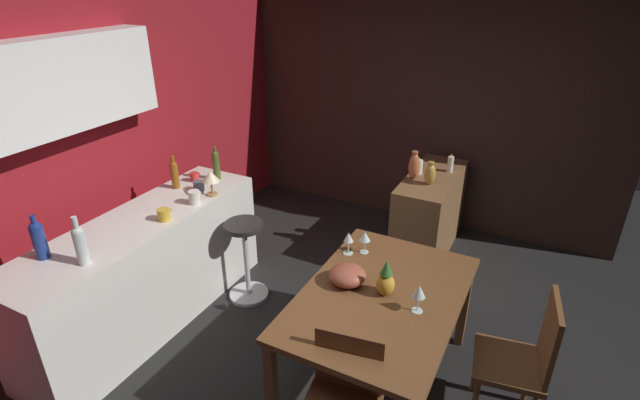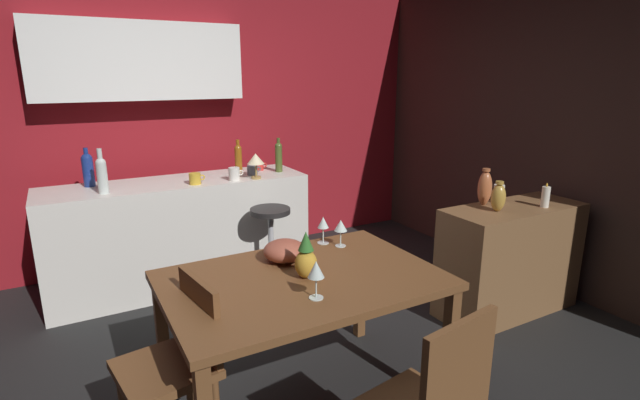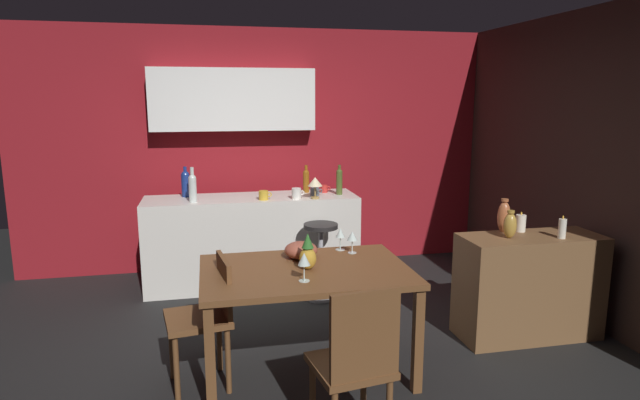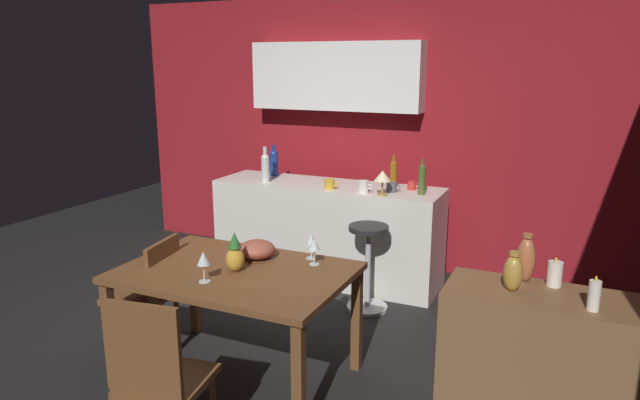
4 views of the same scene
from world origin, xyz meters
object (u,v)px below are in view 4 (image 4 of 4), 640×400
object	(u,v)px
chair_near_window	(149,292)
wine_bottle_cobalt	(274,161)
wine_glass_center	(203,259)
cup_white	(363,187)
wine_bottle_clear	(265,166)
pillar_candle_tall	(555,274)
sideboard_cabinet	(548,368)
chair_by_doorway	(159,377)
wine_glass_right	(311,240)
cup_slate	(392,187)
cup_mustard	(330,184)
wine_bottle_olive	(422,178)
wine_bottle_amber	(394,172)
dining_table	(236,282)
pineapple_centerpiece	(235,254)
fruit_bowl	(257,249)
bar_stool	(368,265)
wine_glass_left	(314,245)
vase_brass	(513,273)
cup_red	(412,185)
vase_copper	(526,259)
pillar_candle_short	(594,296)

from	to	relation	value
chair_near_window	wine_bottle_cobalt	world-z (taller)	wine_bottle_cobalt
wine_glass_center	cup_white	xyz separation A→B (m)	(0.27, 1.90, 0.07)
wine_bottle_clear	pillar_candle_tall	size ratio (longest dim) A/B	2.06
sideboard_cabinet	wine_bottle_clear	xyz separation A→B (m)	(-2.58, 1.52, 0.64)
chair_by_doorway	wine_bottle_clear	world-z (taller)	wine_bottle_clear
wine_glass_right	wine_glass_center	size ratio (longest dim) A/B	0.91
cup_slate	cup_mustard	distance (m)	0.54
wine_bottle_olive	cup_slate	world-z (taller)	wine_bottle_olive
chair_near_window	wine_bottle_clear	size ratio (longest dim) A/B	2.59
wine_glass_right	chair_by_doorway	bearing A→B (deg)	-100.36
wine_bottle_amber	cup_white	bearing A→B (deg)	-115.08
pillar_candle_tall	cup_mustard	bearing A→B (deg)	144.69
dining_table	sideboard_cabinet	bearing A→B (deg)	5.70
wine_glass_right	pineapple_centerpiece	xyz separation A→B (m)	(-0.32, -0.40, -0.02)
dining_table	fruit_bowl	world-z (taller)	fruit_bowl
fruit_bowl	wine_bottle_cobalt	distance (m)	1.97
chair_near_window	bar_stool	distance (m)	1.73
chair_by_doorway	wine_glass_left	distance (m)	1.24
chair_by_doorway	pillar_candle_tall	world-z (taller)	pillar_candle_tall
pineapple_centerpiece	chair_by_doorway	bearing A→B (deg)	-83.43
bar_stool	cup_mustard	distance (m)	0.82
bar_stool	fruit_bowl	xyz separation A→B (m)	(-0.38, -1.09, 0.42)
pineapple_centerpiece	wine_bottle_amber	size ratio (longest dim) A/B	0.87
wine_bottle_cobalt	vase_brass	distance (m)	3.06
pineapple_centerpiece	cup_mustard	xyz separation A→B (m)	(-0.11, 1.69, 0.10)
cup_mustard	cup_red	xyz separation A→B (m)	(0.66, 0.28, -0.01)
wine_glass_left	cup_mustard	distance (m)	1.48
cup_mustard	wine_bottle_amber	bearing A→B (deg)	34.15
dining_table	cup_white	world-z (taller)	cup_white
wine_bottle_cobalt	wine_bottle_olive	size ratio (longest dim) A/B	1.00
pineapple_centerpiece	cup_slate	xyz separation A→B (m)	(0.42, 1.81, 0.10)
chair_near_window	wine_bottle_amber	xyz separation A→B (m)	(1.04, 2.04, 0.54)
sideboard_cabinet	wine_glass_left	xyz separation A→B (m)	(-1.41, 0.10, 0.46)
chair_near_window	vase_brass	bearing A→B (deg)	5.12
dining_table	cup_white	bearing A→B (deg)	82.46
chair_by_doorway	vase_copper	world-z (taller)	vase_copper
wine_glass_left	cup_red	distance (m)	1.68
chair_by_doorway	pineapple_centerpiece	xyz separation A→B (m)	(-0.10, 0.85, 0.35)
sideboard_cabinet	vase_copper	distance (m)	0.58
dining_table	pineapple_centerpiece	bearing A→B (deg)	-49.59
chair_by_doorway	vase_brass	world-z (taller)	vase_brass
chair_near_window	cup_red	size ratio (longest dim) A/B	7.89
wine_bottle_cobalt	wine_bottle_amber	distance (m)	1.22
wine_bottle_amber	pillar_candle_short	distance (m)	2.52
cup_mustard	cup_white	distance (m)	0.32
cup_slate	vase_brass	world-z (taller)	vase_brass
pineapple_centerpiece	wine_bottle_olive	size ratio (longest dim) A/B	0.82
wine_glass_left	wine_glass_right	bearing A→B (deg)	124.41
pillar_candle_short	vase_copper	distance (m)	0.43
wine_glass_right	wine_bottle_cobalt	world-z (taller)	wine_bottle_cobalt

